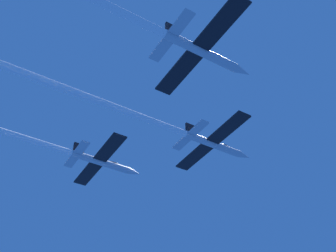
% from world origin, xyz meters
% --- Properties ---
extents(jet_lead, '(16.19, 52.15, 2.68)m').
position_xyz_m(jet_lead, '(-0.47, -15.53, -0.60)').
color(jet_lead, '#B2BAC6').
extents(jet_left_wing, '(16.19, 44.07, 2.68)m').
position_xyz_m(jet_left_wing, '(-13.58, -24.48, -0.72)').
color(jet_left_wing, '#B2BAC6').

